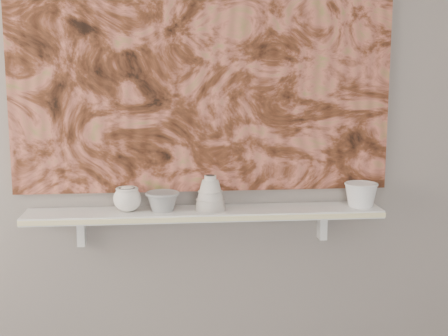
{
  "coord_description": "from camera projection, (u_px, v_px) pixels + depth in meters",
  "views": [
    {
      "loc": [
        -0.15,
        -0.88,
        1.51
      ],
      "look_at": [
        0.07,
        1.49,
        1.1
      ],
      "focal_mm": 50.0,
      "sensor_mm": 36.0,
      "label": 1
    }
  ],
  "objects": [
    {
      "name": "bracket_left",
      "position": [
        81.0,
        230.0,
        2.49
      ],
      "size": [
        0.03,
        0.06,
        0.12
      ],
      "primitive_type": "cube",
      "color": "silver",
      "rests_on": "wall_back"
    },
    {
      "name": "wall_back",
      "position": [
        203.0,
        101.0,
        2.47
      ],
      "size": [
        3.6,
        0.0,
        3.6
      ],
      "primitive_type": "plane",
      "rotation": [
        1.57,
        0.0,
        0.0
      ],
      "color": "gray",
      "rests_on": "floor"
    },
    {
      "name": "cup_cream",
      "position": [
        127.0,
        199.0,
        2.41
      ],
      "size": [
        0.13,
        0.13,
        0.1
      ],
      "primitive_type": null,
      "rotation": [
        0.0,
        0.0,
        -0.22
      ],
      "color": "silver",
      "rests_on": "shelf"
    },
    {
      "name": "bowl_grey",
      "position": [
        163.0,
        201.0,
        2.43
      ],
      "size": [
        0.17,
        0.17,
        0.08
      ],
      "primitive_type": null,
      "rotation": [
        0.0,
        0.0,
        -0.28
      ],
      "color": "gray",
      "rests_on": "shelf"
    },
    {
      "name": "bracket_right",
      "position": [
        322.0,
        224.0,
        2.58
      ],
      "size": [
        0.03,
        0.06,
        0.12
      ],
      "primitive_type": "cube",
      "color": "silver",
      "rests_on": "wall_back"
    },
    {
      "name": "painting",
      "position": [
        203.0,
        52.0,
        2.43
      ],
      "size": [
        1.5,
        0.02,
        1.1
      ],
      "primitive_type": "cube",
      "color": "#5D2E1A",
      "rests_on": "wall_back"
    },
    {
      "name": "shelf_stripe",
      "position": [
        206.0,
        219.0,
        2.36
      ],
      "size": [
        1.4,
        0.01,
        0.02
      ],
      "primitive_type": "cube",
      "color": "#F2E6A1",
      "rests_on": "shelf"
    },
    {
      "name": "bowl_white",
      "position": [
        361.0,
        194.0,
        2.5
      ],
      "size": [
        0.17,
        0.17,
        0.1
      ],
      "primitive_type": null,
      "rotation": [
        0.0,
        0.0,
        0.35
      ],
      "color": "silver",
      "rests_on": "shelf"
    },
    {
      "name": "shelf",
      "position": [
        205.0,
        213.0,
        2.45
      ],
      "size": [
        1.4,
        0.18,
        0.03
      ],
      "primitive_type": "cube",
      "color": "silver",
      "rests_on": "wall_back"
    },
    {
      "name": "bell_vessel",
      "position": [
        210.0,
        193.0,
        2.44
      ],
      "size": [
        0.13,
        0.13,
        0.14
      ],
      "primitive_type": null,
      "rotation": [
        0.0,
        0.0,
        -0.08
      ],
      "color": "beige",
      "rests_on": "shelf"
    },
    {
      "name": "house_motif",
      "position": [
        315.0,
        130.0,
        2.51
      ],
      "size": [
        0.09,
        0.0,
        0.08
      ],
      "primitive_type": "cube",
      "color": "black",
      "rests_on": "painting"
    }
  ]
}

